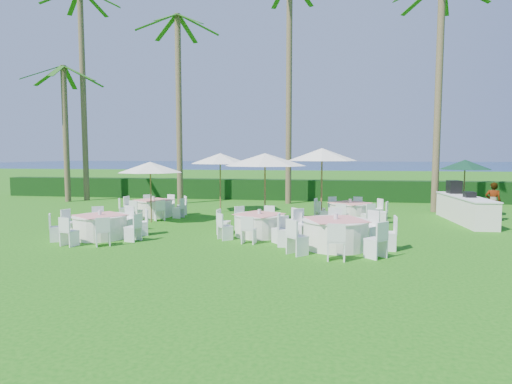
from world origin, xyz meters
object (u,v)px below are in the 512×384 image
at_px(banquet_table_b, 259,224).
at_px(buffet_table, 464,208).
at_px(banquet_table_d, 154,208).
at_px(umbrella_a, 150,167).
at_px(banquet_table_a, 100,226).
at_px(umbrella_d, 322,155).
at_px(banquet_table_c, 336,233).
at_px(banquet_table_f, 350,211).
at_px(umbrella_c, 220,159).
at_px(staff_person, 493,202).
at_px(umbrella_b, 265,160).
at_px(umbrella_green, 465,165).

relative_size(banquet_table_b, buffet_table, 0.65).
relative_size(banquet_table_d, umbrella_a, 1.12).
distance_m(banquet_table_a, umbrella_d, 8.92).
distance_m(banquet_table_c, banquet_table_f, 5.28).
bearing_deg(umbrella_c, umbrella_a, -120.91).
bearing_deg(banquet_table_b, buffet_table, 29.43).
bearing_deg(buffet_table, banquet_table_a, -156.41).
relative_size(banquet_table_c, buffet_table, 0.74).
xyz_separation_m(banquet_table_d, umbrella_d, (7.19, 0.29, 2.30)).
bearing_deg(umbrella_c, banquet_table_c, -53.07).
bearing_deg(banquet_table_d, staff_person, 4.20).
xyz_separation_m(banquet_table_c, umbrella_b, (-2.58, 3.59, 2.05)).
height_order(banquet_table_b, umbrella_d, umbrella_d).
xyz_separation_m(umbrella_d, staff_person, (6.81, 0.74, -1.89)).
height_order(banquet_table_b, banquet_table_f, banquet_table_f).
relative_size(umbrella_green, buffet_table, 0.55).
bearing_deg(banquet_table_b, umbrella_c, 116.59).
xyz_separation_m(banquet_table_f, buffet_table, (4.48, 0.49, 0.16)).
height_order(buffet_table, staff_person, buffet_table).
xyz_separation_m(banquet_table_a, staff_person, (13.75, 5.86, 0.39)).
distance_m(umbrella_d, staff_person, 7.11).
relative_size(banquet_table_b, umbrella_b, 0.95).
xyz_separation_m(banquet_table_d, buffet_table, (12.82, 0.65, 0.17)).
relative_size(banquet_table_d, umbrella_d, 0.98).
distance_m(banquet_table_c, umbrella_a, 8.16).
relative_size(umbrella_a, umbrella_green, 1.05).
distance_m(banquet_table_c, umbrella_d, 5.84).
bearing_deg(umbrella_a, banquet_table_f, 12.22).
xyz_separation_m(umbrella_b, umbrella_c, (-2.57, 3.27, 0.01)).
height_order(banquet_table_c, banquet_table_f, banquet_table_c).
relative_size(umbrella_c, umbrella_d, 0.94).
height_order(banquet_table_a, banquet_table_f, banquet_table_a).
xyz_separation_m(umbrella_b, staff_person, (8.90, 2.52, -1.70)).
height_order(banquet_table_b, umbrella_green, umbrella_green).
bearing_deg(umbrella_green, banquet_table_b, -143.02).
relative_size(banquet_table_c, umbrella_c, 1.20).
bearing_deg(banquet_table_a, buffet_table, 23.59).
distance_m(umbrella_a, buffet_table, 12.56).
relative_size(banquet_table_f, umbrella_b, 0.95).
bearing_deg(umbrella_b, banquet_table_a, -145.43).
distance_m(umbrella_b, umbrella_c, 4.16).
height_order(umbrella_b, buffet_table, umbrella_b).
height_order(umbrella_a, umbrella_c, umbrella_c).
distance_m(umbrella_b, umbrella_d, 2.75).
height_order(umbrella_green, buffet_table, umbrella_green).
xyz_separation_m(banquet_table_f, umbrella_a, (-7.79, -1.69, 1.80)).
relative_size(umbrella_b, buffet_table, 0.69).
bearing_deg(umbrella_c, banquet_table_b, -63.41).
bearing_deg(umbrella_a, buffet_table, 10.06).
relative_size(banquet_table_b, umbrella_c, 1.05).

